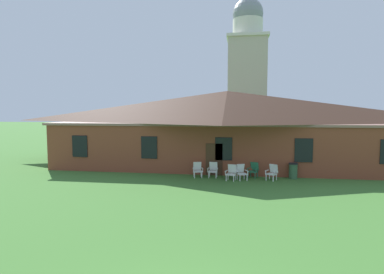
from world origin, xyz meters
TOP-DOWN VIEW (x-y plane):
  - brick_building at (-0.00, 20.29)m, footprint 25.94×10.40m
  - dome_tower at (1.84, 37.01)m, footprint 5.18×5.18m
  - lawn_chair_by_porch at (-1.61, 14.57)m, footprint 0.73×0.78m
  - lawn_chair_near_door at (-0.63, 14.68)m, footprint 0.66×0.69m
  - lawn_chair_left_end at (0.55, 13.95)m, footprint 0.73×0.77m
  - lawn_chair_middle at (1.15, 14.18)m, footprint 0.79×0.83m
  - lawn_chair_right_end at (1.92, 15.02)m, footprint 0.79×0.83m
  - lawn_chair_far_side at (3.02, 14.39)m, footprint 0.83×0.86m
  - trash_bin at (4.34, 14.99)m, footprint 0.56×0.56m

SIDE VIEW (x-z plane):
  - trash_bin at x=4.34m, z-range 0.01..0.99m
  - lawn_chair_by_porch at x=-1.61m, z-range 0.02..0.98m
  - lawn_chair_near_door at x=-0.63m, z-range 0.02..0.98m
  - lawn_chair_left_end at x=0.55m, z-range 0.02..0.98m
  - lawn_chair_middle at x=1.15m, z-range 0.02..0.98m
  - lawn_chair_right_end at x=1.92m, z-range 0.02..0.98m
  - lawn_chair_far_side at x=3.02m, z-range 0.02..0.98m
  - brick_building at x=0.00m, z-range 0.06..5.84m
  - dome_tower at x=1.84m, z-range -0.82..18.54m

